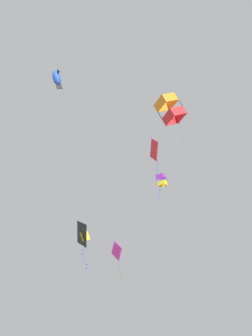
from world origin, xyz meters
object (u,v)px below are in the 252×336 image
(kite_box_low_drifter, at_px, (170,109))
(kite_delta_far_centre, at_px, (83,234))
(kite_diamond_mid_left, at_px, (117,251))
(kite_box_near_right, at_px, (162,180))
(kite_fish_near_left, at_px, (57,78))
(kite_diamond_highest, at_px, (154,150))

(kite_box_low_drifter, relative_size, kite_delta_far_centre, 1.79)
(kite_box_low_drifter, height_order, kite_diamond_mid_left, kite_box_low_drifter)
(kite_diamond_mid_left, relative_size, kite_box_near_right, 1.61)
(kite_box_near_right, bearing_deg, kite_delta_far_centre, -79.03)
(kite_fish_near_left, relative_size, kite_delta_far_centre, 1.81)
(kite_fish_near_left, bearing_deg, kite_diamond_mid_left, 133.66)
(kite_delta_far_centre, xyz_separation_m, kite_box_near_right, (-11.26, -12.24, 13.03))
(kite_diamond_highest, distance_m, kite_delta_far_centre, 9.06)
(kite_diamond_highest, height_order, kite_delta_far_centre, kite_diamond_highest)
(kite_box_low_drifter, relative_size, kite_fish_near_left, 0.99)
(kite_diamond_highest, bearing_deg, kite_box_near_right, 150.75)
(kite_box_low_drifter, bearing_deg, kite_fish_near_left, -112.40)
(kite_box_low_drifter, bearing_deg, kite_diamond_mid_left, 175.93)
(kite_diamond_highest, distance_m, kite_diamond_mid_left, 14.46)
(kite_fish_near_left, bearing_deg, kite_box_near_right, 118.75)
(kite_fish_near_left, distance_m, kite_delta_far_centre, 15.56)
(kite_box_near_right, bearing_deg, kite_box_low_drifter, -55.34)
(kite_fish_near_left, xyz_separation_m, kite_diamond_highest, (-8.10, 2.38, -7.79))
(kite_diamond_highest, bearing_deg, kite_diamond_mid_left, 171.69)
(kite_fish_near_left, distance_m, kite_diamond_highest, 11.49)
(kite_fish_near_left, height_order, kite_diamond_mid_left, kite_fish_near_left)
(kite_box_near_right, bearing_deg, kite_fish_near_left, -89.30)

